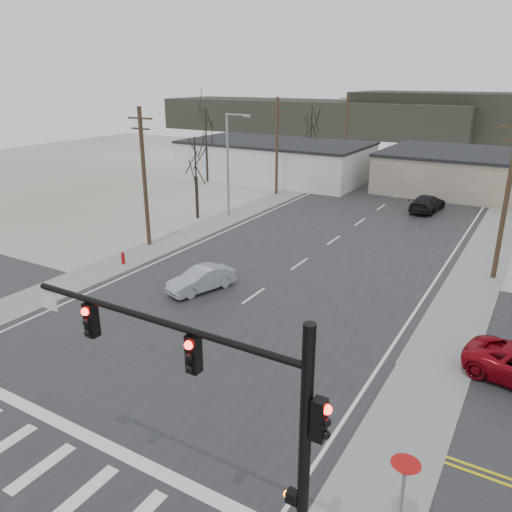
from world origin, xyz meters
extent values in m
plane|color=silver|center=(0.00, 0.00, 0.00)|extent=(140.00, 140.00, 0.00)
cube|color=#232325|center=(0.00, 15.00, 0.02)|extent=(18.00, 110.00, 0.05)
cube|color=#232325|center=(0.00, 0.00, 0.02)|extent=(90.00, 10.00, 0.04)
cube|color=gray|center=(-10.60, 20.00, 0.03)|extent=(3.00, 90.00, 0.06)
cube|color=gray|center=(10.60, 20.00, 0.03)|extent=(3.00, 90.00, 0.06)
cylinder|color=black|center=(9.80, -6.20, 3.60)|extent=(0.28, 0.28, 7.20)
cylinder|color=black|center=(5.60, -6.20, 6.20)|extent=(8.40, 0.18, 0.18)
cube|color=black|center=(6.80, -6.20, 5.60)|extent=(0.32, 0.30, 1.00)
cube|color=black|center=(3.30, -6.20, 5.60)|extent=(0.32, 0.30, 1.00)
sphere|color=#FF0C05|center=(6.80, -6.37, 5.92)|extent=(0.22, 0.22, 0.22)
sphere|color=#FF0C05|center=(3.30, -6.37, 5.92)|extent=(0.22, 0.22, 0.22)
cube|color=black|center=(10.10, -6.20, 5.00)|extent=(0.30, 0.30, 1.00)
cube|color=silver|center=(1.60, -6.20, 5.80)|extent=(0.60, 0.04, 0.60)
cube|color=black|center=(9.55, -6.20, 2.60)|extent=(0.30, 0.25, 0.30)
sphere|color=#FF5905|center=(9.40, -6.20, 2.60)|extent=(0.18, 0.18, 0.18)
cylinder|color=#A50C0C|center=(-10.20, 8.00, 0.35)|extent=(0.24, 0.24, 0.70)
sphere|color=#A50C0C|center=(-10.20, 8.00, 0.75)|extent=(0.24, 0.24, 0.24)
cylinder|color=gray|center=(11.50, -3.50, 1.05)|extent=(0.10, 0.10, 2.10)
cone|color=#A50C0C|center=(11.50, -3.50, 2.15)|extent=(0.80, 0.80, 0.40)
cube|color=silver|center=(-16.00, 40.00, 2.10)|extent=(22.00, 12.00, 4.20)
cube|color=black|center=(-16.00, 40.00, 4.35)|extent=(22.30, 12.30, 0.30)
cube|color=tan|center=(10.00, 44.00, 2.00)|extent=(26.00, 14.00, 4.00)
cylinder|color=#483621|center=(-11.50, 12.00, 5.00)|extent=(0.30, 0.30, 10.00)
cube|color=#483621|center=(-11.50, 12.00, 9.20)|extent=(2.20, 0.12, 0.12)
cube|color=#483621|center=(-11.50, 12.00, 8.50)|extent=(1.60, 0.12, 0.12)
cylinder|color=#483621|center=(-11.50, 32.00, 5.00)|extent=(0.30, 0.30, 10.00)
cube|color=#483621|center=(-11.50, 32.00, 9.20)|extent=(2.20, 0.12, 0.12)
cube|color=#483621|center=(-11.50, 32.00, 8.50)|extent=(1.60, 0.12, 0.12)
cylinder|color=#483621|center=(-11.50, 52.00, 5.00)|extent=(0.30, 0.30, 10.00)
cube|color=#483621|center=(-11.50, 52.00, 9.20)|extent=(2.20, 0.12, 0.12)
cube|color=#483621|center=(-11.50, 52.00, 8.50)|extent=(1.60, 0.12, 0.12)
cylinder|color=#483621|center=(11.50, 18.00, 5.00)|extent=(0.30, 0.30, 10.00)
cylinder|color=gray|center=(-11.00, 22.00, 4.50)|extent=(0.20, 0.20, 9.00)
cylinder|color=gray|center=(-10.00, 22.00, 8.90)|extent=(2.00, 0.12, 0.12)
cube|color=gray|center=(-9.00, 22.00, 8.85)|extent=(0.60, 0.25, 0.18)
cylinder|color=#2F241C|center=(-13.00, 20.00, 1.88)|extent=(0.28, 0.28, 3.75)
cylinder|color=#2F241C|center=(-13.00, 20.00, 5.25)|extent=(0.14, 0.14, 3.75)
cylinder|color=#2F241C|center=(-14.00, 46.00, 2.25)|extent=(0.28, 0.28, 4.50)
cylinder|color=#2F241C|center=(-14.00, 46.00, 6.30)|extent=(0.14, 0.14, 4.50)
cylinder|color=#2F241C|center=(-22.00, 34.00, 2.25)|extent=(0.28, 0.28, 4.50)
cylinder|color=#2F241C|center=(-22.00, 34.00, 6.30)|extent=(0.14, 0.14, 4.50)
cube|color=#333026|center=(-35.00, 92.00, 3.50)|extent=(70.00, 18.00, 7.00)
imported|color=#989BA1|center=(-3.05, 7.12, 0.73)|extent=(2.71, 4.42, 1.37)
imported|color=black|center=(4.11, 32.68, 0.81)|extent=(2.65, 5.46, 1.53)
imported|color=black|center=(-6.77, 48.42, 0.66)|extent=(1.65, 3.66, 1.22)
camera|label=1|loc=(13.42, -14.46, 11.86)|focal=35.00mm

